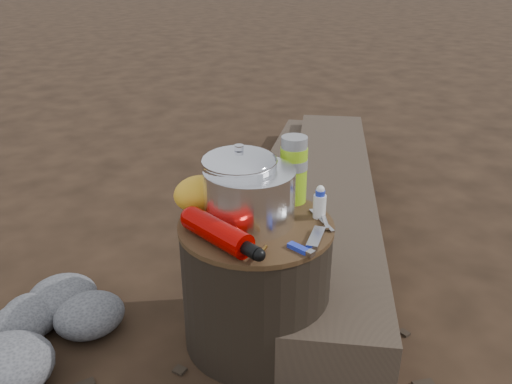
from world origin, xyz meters
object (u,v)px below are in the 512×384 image
log_main (331,201)px  travel_mug (262,179)px  thermos (293,170)px  fuel_bottle (218,232)px  camping_pot (240,184)px  stump (256,283)px

log_main → travel_mug: bearing=-110.0°
thermos → log_main: bearing=43.1°
fuel_bottle → camping_pot: bearing=26.9°
log_main → fuel_bottle: size_ratio=7.39×
camping_pot → stump: bearing=-69.2°
stump → thermos: size_ratio=2.15×
stump → travel_mug: (0.10, 0.15, 0.25)m
log_main → camping_pot: size_ratio=10.03×
camping_pot → thermos: 0.18m
log_main → thermos: thermos is taller
fuel_bottle → travel_mug: travel_mug is taller
log_main → thermos: (-0.48, -0.45, 0.40)m
thermos → travel_mug: thermos is taller
camping_pot → thermos: (0.18, 0.02, -0.00)m
log_main → travel_mug: size_ratio=18.06×
fuel_bottle → stump: bearing=4.2°
camping_pot → thermos: size_ratio=1.02×
stump → fuel_bottle: size_ratio=1.55×
log_main → thermos: size_ratio=10.20×
fuel_bottle → travel_mug: (0.23, 0.20, 0.02)m
camping_pot → thermos: camping_pot is taller
log_main → fuel_bottle: fuel_bottle is taller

